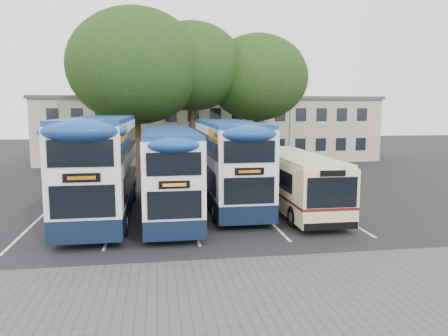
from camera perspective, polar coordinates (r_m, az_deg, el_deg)
name	(u,v)px	position (r m, az deg, el deg)	size (l,w,h in m)	color
ground	(293,238)	(17.71, 9.00, -9.02)	(120.00, 120.00, 0.00)	black
paving_strip	(279,294)	(12.67, 7.18, -15.98)	(40.00, 6.00, 0.01)	#595654
bay_lines	(189,212)	(21.79, -4.58, -5.73)	(14.12, 11.00, 0.01)	silver
depot_building	(210,128)	(43.48, -1.81, 5.26)	(32.40, 8.40, 6.20)	#B7AB93
lamp_post	(290,108)	(37.81, 8.64, 7.71)	(0.25, 1.05, 9.06)	gray
tree_left	(136,67)	(32.53, -11.47, 12.85)	(9.69, 9.69, 12.17)	black
tree_mid	(192,67)	(33.69, -4.21, 13.05)	(7.78, 7.78, 11.50)	black
tree_right	(257,78)	(35.07, 4.38, 11.67)	(7.95, 7.95, 10.86)	black
bus_dd_left	(102,162)	(21.47, -15.68, 0.77)	(2.72, 11.22, 4.68)	black
bus_dd_mid	(170,169)	(20.68, -7.05, -0.13)	(2.39, 9.86, 4.11)	black
bus_dd_right	(228,159)	(22.96, 0.56, 1.14)	(2.57, 10.59, 4.41)	black
bus_single	(294,178)	(22.27, 9.17, -1.31)	(2.42, 9.50, 2.83)	#F2E5A1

